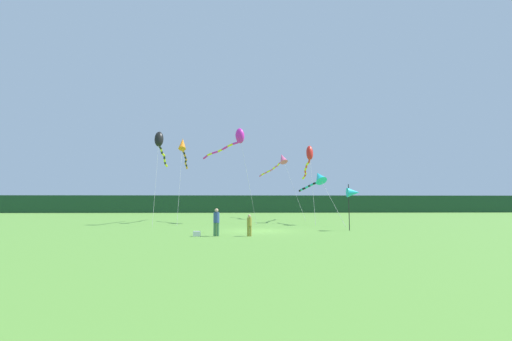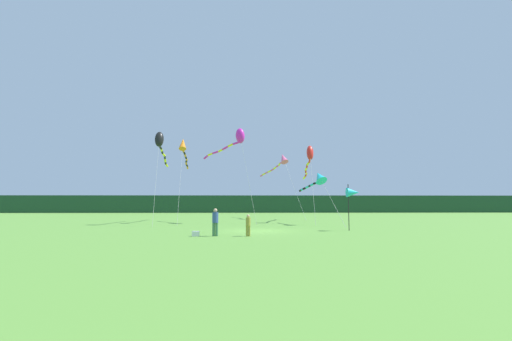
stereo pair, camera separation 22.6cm
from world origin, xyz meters
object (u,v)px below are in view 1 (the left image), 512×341
at_px(person_child, 249,224).
at_px(kite_black, 160,143).
at_px(kite_red, 309,157).
at_px(cooler_box, 197,234).
at_px(banner_flag_pole, 353,193).
at_px(kite_cyan, 318,178).
at_px(person_adult, 216,221).
at_px(kite_magenta, 236,138).
at_px(kite_rainbow, 281,160).
at_px(kite_orange, 183,148).

xyz_separation_m(person_child, kite_black, (-8.38, 11.89, 6.99)).
bearing_deg(kite_black, kite_red, 10.77).
bearing_deg(cooler_box, person_child, -0.96).
bearing_deg(banner_flag_pole, kite_cyan, 99.23).
bearing_deg(banner_flag_pole, kite_black, 153.65).
bearing_deg(kite_red, kite_cyan, -88.76).
height_order(person_adult, banner_flag_pole, banner_flag_pole).
height_order(person_adult, kite_black, kite_black).
bearing_deg(kite_black, kite_magenta, 13.02).
xyz_separation_m(person_child, kite_red, (6.51, 14.72, 6.04)).
height_order(banner_flag_pole, kite_rainbow, kite_rainbow).
xyz_separation_m(person_adult, banner_flag_pole, (9.71, 3.78, 1.81)).
relative_size(kite_red, kite_magenta, 1.16).
bearing_deg(kite_magenta, kite_cyan, -20.53).
height_order(person_adult, kite_cyan, kite_cyan).
distance_m(person_child, kite_red, 17.19).
height_order(cooler_box, kite_rainbow, kite_rainbow).
relative_size(kite_black, kite_rainbow, 0.93).
xyz_separation_m(kite_red, kite_black, (-14.89, -2.83, 0.95)).
relative_size(cooler_box, kite_orange, 0.04).
xyz_separation_m(person_adult, kite_rainbow, (6.35, 22.12, 6.42)).
distance_m(person_adult, kite_cyan, 14.03).
relative_size(kite_orange, kite_cyan, 1.60).
xyz_separation_m(person_adult, kite_orange, (-4.62, 14.52, 6.73)).
relative_size(person_adult, kite_cyan, 0.25).
xyz_separation_m(kite_rainbow, kite_magenta, (-5.44, -8.68, 1.16)).
bearing_deg(kite_orange, kite_cyan, -16.69).
bearing_deg(kite_cyan, kite_rainbow, 101.03).
xyz_separation_m(person_child, kite_rainbow, (4.34, 22.26, 6.62)).
height_order(banner_flag_pole, kite_red, kite_red).
bearing_deg(cooler_box, kite_rainbow, 71.29).
bearing_deg(person_adult, kite_orange, 107.67).
relative_size(kite_orange, kite_black, 1.20).
relative_size(cooler_box, kite_magenta, 0.04).
bearing_deg(person_child, kite_magenta, 94.61).
bearing_deg(kite_cyan, cooler_box, -132.57).
height_order(cooler_box, kite_black, kite_black).
bearing_deg(banner_flag_pole, kite_orange, 143.15).
distance_m(kite_orange, kite_black, 3.28).
xyz_separation_m(cooler_box, kite_cyan, (9.77, 10.64, 4.14)).
height_order(kite_orange, kite_cyan, kite_orange).
bearing_deg(kite_rainbow, person_child, -101.04).
xyz_separation_m(kite_black, kite_cyan, (14.98, -1.19, -3.43)).
bearing_deg(kite_rainbow, kite_red, -73.95).
bearing_deg(person_child, kite_black, 125.19).
height_order(kite_black, kite_cyan, kite_black).
bearing_deg(kite_rainbow, kite_black, -140.83).
xyz_separation_m(banner_flag_pole, kite_rainbow, (-3.35, 18.33, 4.61)).
xyz_separation_m(cooler_box, kite_black, (-5.21, 11.84, 7.58)).
distance_m(kite_red, kite_magenta, 7.88).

